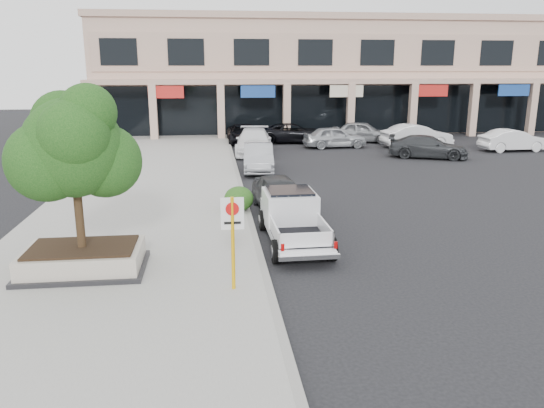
{
  "coord_description": "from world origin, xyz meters",
  "views": [
    {
      "loc": [
        -2.89,
        -13.45,
        5.4
      ],
      "look_at": [
        -1.13,
        1.5,
        1.49
      ],
      "focal_mm": 35.0,
      "sensor_mm": 36.0,
      "label": 1
    }
  ],
  "objects_px": {
    "lot_car_c": "(428,147)",
    "lot_car_e": "(362,132)",
    "lot_car_b": "(417,136)",
    "pickup_truck": "(294,220)",
    "planter": "(83,259)",
    "planter_tree": "(80,148)",
    "curb_car_b": "(258,158)",
    "curb_car_c": "(254,142)",
    "lot_car_f": "(513,140)",
    "no_parking_sign": "(233,231)",
    "curb_car_a": "(279,194)",
    "lot_car_d": "(293,133)",
    "lot_car_a": "(335,137)",
    "curb_car_d": "(243,134)"
  },
  "relations": [
    {
      "from": "no_parking_sign",
      "to": "lot_car_b",
      "type": "xyz_separation_m",
      "value": [
        13.68,
        23.01,
        -0.84
      ]
    },
    {
      "from": "lot_car_b",
      "to": "pickup_truck",
      "type": "bearing_deg",
      "value": 144.39
    },
    {
      "from": "planter_tree",
      "to": "pickup_truck",
      "type": "distance_m",
      "value": 6.65
    },
    {
      "from": "lot_car_b",
      "to": "lot_car_f",
      "type": "height_order",
      "value": "lot_car_b"
    },
    {
      "from": "lot_car_c",
      "to": "lot_car_e",
      "type": "height_order",
      "value": "lot_car_e"
    },
    {
      "from": "lot_car_a",
      "to": "curb_car_d",
      "type": "bearing_deg",
      "value": 60.05
    },
    {
      "from": "lot_car_e",
      "to": "curb_car_a",
      "type": "bearing_deg",
      "value": 176.21
    },
    {
      "from": "planter",
      "to": "planter_tree",
      "type": "height_order",
      "value": "planter_tree"
    },
    {
      "from": "pickup_truck",
      "to": "lot_car_c",
      "type": "height_order",
      "value": "pickup_truck"
    },
    {
      "from": "no_parking_sign",
      "to": "curb_car_a",
      "type": "distance_m",
      "value": 7.91
    },
    {
      "from": "lot_car_d",
      "to": "lot_car_c",
      "type": "bearing_deg",
      "value": -132.09
    },
    {
      "from": "lot_car_d",
      "to": "lot_car_f",
      "type": "relative_size",
      "value": 1.17
    },
    {
      "from": "lot_car_b",
      "to": "lot_car_c",
      "type": "xyz_separation_m",
      "value": [
        -0.98,
        -4.32,
        -0.11
      ]
    },
    {
      "from": "no_parking_sign",
      "to": "lot_car_d",
      "type": "bearing_deg",
      "value": 77.96
    },
    {
      "from": "curb_car_a",
      "to": "planter",
      "type": "bearing_deg",
      "value": -142.17
    },
    {
      "from": "lot_car_b",
      "to": "no_parking_sign",
      "type": "bearing_deg",
      "value": 144.59
    },
    {
      "from": "curb_car_b",
      "to": "lot_car_d",
      "type": "distance_m",
      "value": 11.14
    },
    {
      "from": "pickup_truck",
      "to": "lot_car_a",
      "type": "xyz_separation_m",
      "value": [
        5.98,
        19.87,
        -0.04
      ]
    },
    {
      "from": "curb_car_a",
      "to": "lot_car_e",
      "type": "xyz_separation_m",
      "value": [
        8.61,
        18.46,
        0.08
      ]
    },
    {
      "from": "curb_car_a",
      "to": "lot_car_a",
      "type": "distance_m",
      "value": 17.01
    },
    {
      "from": "lot_car_e",
      "to": "pickup_truck",
      "type": "bearing_deg",
      "value": -179.91
    },
    {
      "from": "curb_car_b",
      "to": "pickup_truck",
      "type": "bearing_deg",
      "value": -85.96
    },
    {
      "from": "lot_car_c",
      "to": "lot_car_f",
      "type": "relative_size",
      "value": 1.08
    },
    {
      "from": "no_parking_sign",
      "to": "curb_car_b",
      "type": "xyz_separation_m",
      "value": [
        2.05,
        15.72,
        -0.91
      ]
    },
    {
      "from": "curb_car_a",
      "to": "curb_car_d",
      "type": "bearing_deg",
      "value": 83.68
    },
    {
      "from": "planter",
      "to": "pickup_truck",
      "type": "bearing_deg",
      "value": 18.43
    },
    {
      "from": "planter_tree",
      "to": "curb_car_d",
      "type": "distance_m",
      "value": 25.53
    },
    {
      "from": "pickup_truck",
      "to": "lot_car_c",
      "type": "relative_size",
      "value": 1.05
    },
    {
      "from": "curb_car_c",
      "to": "lot_car_d",
      "type": "xyz_separation_m",
      "value": [
        3.31,
        4.84,
        -0.08
      ]
    },
    {
      "from": "pickup_truck",
      "to": "lot_car_c",
      "type": "xyz_separation_m",
      "value": [
        10.64,
        15.06,
        -0.09
      ]
    },
    {
      "from": "pickup_truck",
      "to": "curb_car_b",
      "type": "distance_m",
      "value": 12.09
    },
    {
      "from": "lot_car_b",
      "to": "lot_car_c",
      "type": "bearing_deg",
      "value": 162.6
    },
    {
      "from": "curb_car_c",
      "to": "lot_car_f",
      "type": "distance_m",
      "value": 17.08
    },
    {
      "from": "lot_car_a",
      "to": "lot_car_c",
      "type": "relative_size",
      "value": 0.92
    },
    {
      "from": "no_parking_sign",
      "to": "lot_car_a",
      "type": "bearing_deg",
      "value": 71.11
    },
    {
      "from": "curb_car_c",
      "to": "lot_car_b",
      "type": "relative_size",
      "value": 1.13
    },
    {
      "from": "curb_car_b",
      "to": "lot_car_b",
      "type": "distance_m",
      "value": 13.72
    },
    {
      "from": "curb_car_b",
      "to": "curb_car_c",
      "type": "height_order",
      "value": "curb_car_c"
    },
    {
      "from": "curb_car_c",
      "to": "lot_car_a",
      "type": "relative_size",
      "value": 1.26
    },
    {
      "from": "lot_car_c",
      "to": "lot_car_e",
      "type": "distance_m",
      "value": 7.6
    },
    {
      "from": "pickup_truck",
      "to": "lot_car_c",
      "type": "distance_m",
      "value": 18.44
    },
    {
      "from": "lot_car_e",
      "to": "lot_car_f",
      "type": "xyz_separation_m",
      "value": [
        8.65,
        -5.38,
        -0.05
      ]
    },
    {
      "from": "curb_car_c",
      "to": "lot_car_d",
      "type": "bearing_deg",
      "value": 61.61
    },
    {
      "from": "lot_car_a",
      "to": "lot_car_c",
      "type": "bearing_deg",
      "value": -139.43
    },
    {
      "from": "no_parking_sign",
      "to": "lot_car_e",
      "type": "bearing_deg",
      "value": 67.63
    },
    {
      "from": "lot_car_b",
      "to": "lot_car_e",
      "type": "relative_size",
      "value": 1.08
    },
    {
      "from": "planter_tree",
      "to": "curb_car_b",
      "type": "height_order",
      "value": "planter_tree"
    },
    {
      "from": "planter",
      "to": "curb_car_a",
      "type": "xyz_separation_m",
      "value": [
        6.0,
        5.91,
        0.21
      ]
    },
    {
      "from": "planter_tree",
      "to": "lot_car_f",
      "type": "relative_size",
      "value": 0.92
    },
    {
      "from": "planter",
      "to": "pickup_truck",
      "type": "distance_m",
      "value": 6.29
    }
  ]
}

